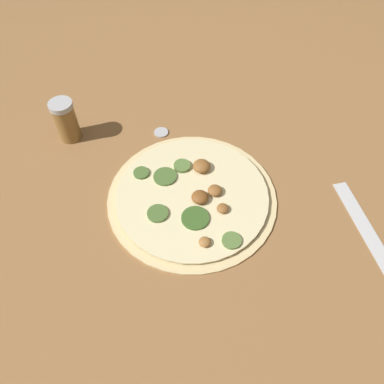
% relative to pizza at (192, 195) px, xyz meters
% --- Properties ---
extents(ground_plane, '(3.00, 3.00, 0.00)m').
position_rel_pizza_xyz_m(ground_plane, '(0.00, -0.00, -0.01)').
color(ground_plane, olive).
extents(pizza, '(0.34, 0.34, 0.03)m').
position_rel_pizza_xyz_m(pizza, '(0.00, 0.00, 0.00)').
color(pizza, beige).
rests_on(pizza, ground_plane).
extents(spice_jar, '(0.05, 0.05, 0.10)m').
position_rel_pizza_xyz_m(spice_jar, '(-0.09, -0.32, 0.04)').
color(spice_jar, olive).
rests_on(spice_jar, ground_plane).
extents(loose_cap, '(0.03, 0.03, 0.01)m').
position_rel_pizza_xyz_m(loose_cap, '(-0.16, -0.12, -0.00)').
color(loose_cap, '#B2B2B7').
rests_on(loose_cap, ground_plane).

